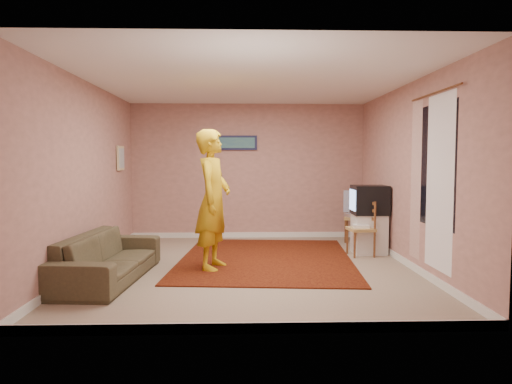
{
  "coord_description": "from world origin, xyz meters",
  "views": [
    {
      "loc": [
        -0.11,
        -6.38,
        1.51
      ],
      "look_at": [
        0.1,
        0.6,
        1.03
      ],
      "focal_mm": 32.0,
      "sensor_mm": 36.0,
      "label": 1
    }
  ],
  "objects_px": {
    "chair_a": "(356,212)",
    "sofa": "(109,257)",
    "crt_tv": "(369,200)",
    "tv_cabinet": "(369,234)",
    "chair_b": "(361,222)",
    "person": "(213,200)"
  },
  "relations": [
    {
      "from": "crt_tv",
      "to": "chair_a",
      "type": "bearing_deg",
      "value": 87.87
    },
    {
      "from": "tv_cabinet",
      "to": "person",
      "type": "distance_m",
      "value": 2.73
    },
    {
      "from": "chair_a",
      "to": "crt_tv",
      "type": "bearing_deg",
      "value": -74.8
    },
    {
      "from": "person",
      "to": "sofa",
      "type": "bearing_deg",
      "value": 127.39
    },
    {
      "from": "crt_tv",
      "to": "sofa",
      "type": "distance_m",
      "value": 4.1
    },
    {
      "from": "chair_b",
      "to": "person",
      "type": "relative_size",
      "value": 0.25
    },
    {
      "from": "chair_b",
      "to": "sofa",
      "type": "relative_size",
      "value": 0.24
    },
    {
      "from": "chair_b",
      "to": "sofa",
      "type": "distance_m",
      "value": 3.83
    },
    {
      "from": "chair_a",
      "to": "person",
      "type": "height_order",
      "value": "person"
    },
    {
      "from": "tv_cabinet",
      "to": "chair_b",
      "type": "relative_size",
      "value": 1.34
    },
    {
      "from": "crt_tv",
      "to": "chair_b",
      "type": "xyz_separation_m",
      "value": [
        -0.18,
        -0.19,
        -0.34
      ]
    },
    {
      "from": "chair_a",
      "to": "person",
      "type": "relative_size",
      "value": 0.27
    },
    {
      "from": "chair_b",
      "to": "person",
      "type": "height_order",
      "value": "person"
    },
    {
      "from": "chair_a",
      "to": "sofa",
      "type": "distance_m",
      "value": 4.61
    },
    {
      "from": "sofa",
      "to": "person",
      "type": "relative_size",
      "value": 1.04
    },
    {
      "from": "sofa",
      "to": "person",
      "type": "distance_m",
      "value": 1.56
    },
    {
      "from": "chair_a",
      "to": "sofa",
      "type": "bearing_deg",
      "value": -127.43
    },
    {
      "from": "sofa",
      "to": "person",
      "type": "bearing_deg",
      "value": -61.55
    },
    {
      "from": "tv_cabinet",
      "to": "sofa",
      "type": "xyz_separation_m",
      "value": [
        -3.75,
        -1.55,
        -0.02
      ]
    },
    {
      "from": "tv_cabinet",
      "to": "chair_a",
      "type": "distance_m",
      "value": 1.07
    },
    {
      "from": "crt_tv",
      "to": "chair_b",
      "type": "height_order",
      "value": "crt_tv"
    },
    {
      "from": "crt_tv",
      "to": "chair_b",
      "type": "bearing_deg",
      "value": -132.7
    }
  ]
}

